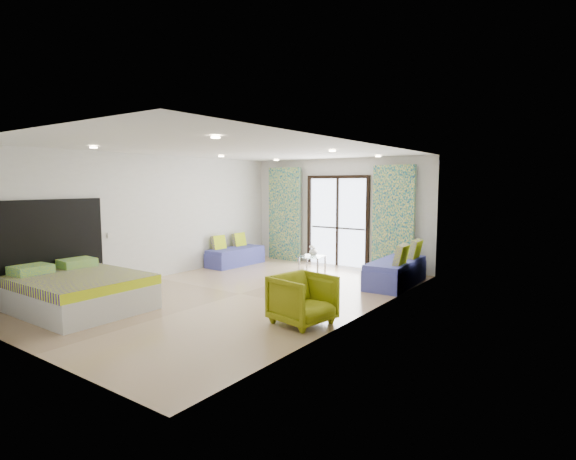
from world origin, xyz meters
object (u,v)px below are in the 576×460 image
Objects in this scene: daybed_left at (235,255)px; armchair at (303,297)px; bed at (78,291)px; daybed_right at (396,271)px; coffee_table at (312,258)px.

armchair reaches higher than daybed_left.
bed is 4.58m from daybed_left.
daybed_right is 2.22m from coffee_table.
armchair is (2.05, -3.48, 0.08)m from coffee_table.
daybed_left reaches higher than bed.
bed is 1.11× the size of daybed_right.
bed is 3.31× the size of coffee_table.
coffee_table is (1.39, 5.01, 0.02)m from bed.
bed is at bearing 124.28° from armchair.
coffee_table is (2.03, 0.48, 0.08)m from daybed_left.
daybed_right reaches higher than daybed_left.
daybed_left is at bearing -166.80° from coffee_table.
armchair is at bearing -59.47° from coffee_table.
coffee_table is (-2.20, 0.24, 0.04)m from daybed_right.
daybed_right is 2.33× the size of armchair.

